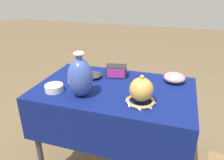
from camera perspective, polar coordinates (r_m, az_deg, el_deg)
The scene contains 7 objects.
display_table at distance 1.64m, azimuth 0.44°, elevation -5.08°, with size 1.15×0.73×0.80m.
vase_tall_bulbous at distance 1.46m, azimuth -8.30°, elevation 0.74°, with size 0.17×0.17×0.31m.
vase_dome_bell at distance 1.39m, azimuth 7.63°, elevation -3.00°, with size 0.20×0.20×0.20m.
mosaic_tile_box at distance 1.79m, azimuth 1.12°, elevation 2.39°, with size 0.18×0.14×0.09m.
bowl_shallow_rose at distance 1.75m, azimuth 15.99°, elevation 0.60°, with size 0.16×0.16×0.07m, color #D19399.
bowl_shallow_charcoal at distance 1.77m, azimuth -5.14°, elevation 1.29°, with size 0.15×0.15×0.04m, color #2D2D33.
pot_squat_ivory at distance 1.60m, azimuth -14.89°, elevation -2.02°, with size 0.13×0.13×0.05m, color white.
Camera 1 is at (0.42, -1.39, 1.51)m, focal length 35.00 mm.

